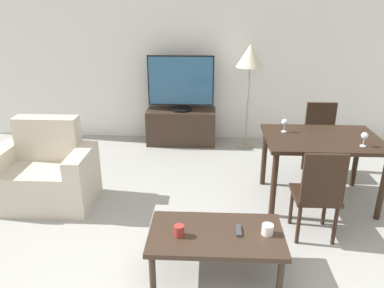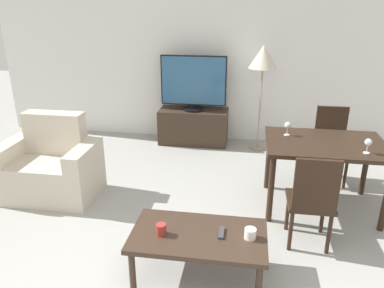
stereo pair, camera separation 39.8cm
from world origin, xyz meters
TOP-DOWN VIEW (x-y plane):
  - wall_back at (0.00, 4.01)m, footprint 7.03×0.06m
  - armchair at (-1.71, 1.84)m, footprint 1.04×0.68m
  - tv_stand at (-0.37, 3.72)m, footprint 1.04×0.45m
  - tv at (-0.37, 3.72)m, footprint 0.97×0.32m
  - coffee_table at (0.12, 0.74)m, footprint 1.05×0.59m
  - dining_table at (1.24, 2.01)m, footprint 1.19×0.84m
  - dining_chair_near at (1.04, 1.28)m, footprint 0.40×0.40m
  - dining_chair_far at (1.45, 2.74)m, footprint 0.40×0.40m
  - floor_lamp at (0.61, 3.62)m, footprint 0.39×0.39m
  - remote_primary at (0.30, 0.76)m, footprint 0.04×0.15m
  - cup_white_near at (0.51, 0.74)m, footprint 0.09×0.09m
  - cup_colored_far at (-0.16, 0.69)m, footprint 0.08×0.08m
  - wine_glass_left at (1.57, 1.77)m, footprint 0.07×0.07m
  - wine_glass_center at (0.87, 2.16)m, footprint 0.07×0.07m

SIDE VIEW (x-z plane):
  - tv_stand at x=-0.37m, z-range 0.00..0.53m
  - armchair at x=-1.71m, z-range -0.13..0.78m
  - coffee_table at x=0.12m, z-range 0.16..0.56m
  - remote_primary at x=0.30m, z-range 0.40..0.42m
  - cup_white_near at x=0.51m, z-range 0.40..0.48m
  - cup_colored_far at x=-0.16m, z-range 0.40..0.49m
  - dining_chair_near at x=1.04m, z-range 0.04..0.94m
  - dining_chair_far at x=1.45m, z-range 0.04..0.94m
  - dining_table at x=1.24m, z-range 0.28..1.02m
  - wine_glass_left at x=1.57m, z-range 0.77..0.92m
  - wine_glass_center at x=0.87m, z-range 0.77..0.92m
  - tv at x=-0.37m, z-range 0.53..1.34m
  - floor_lamp at x=0.61m, z-range 0.55..2.07m
  - wall_back at x=0.00m, z-range 0.00..2.70m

